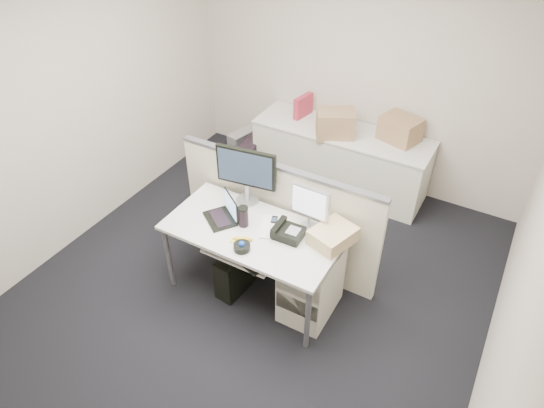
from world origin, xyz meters
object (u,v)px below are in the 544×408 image
Objects in this scene: monitor_main at (246,176)px; desk_phone at (288,233)px; laptop at (219,210)px; desk at (253,236)px.

monitor_main reaches higher than desk_phone.
laptop is at bearing -173.01° from desk_phone.
desk is 6.14× the size of desk_phone.
desk is 0.36m from laptop.
desk_phone is at bearing -31.86° from monitor_main.
desk is 0.33m from desk_phone.
monitor_main is 2.24× the size of desk_phone.
desk_phone reaches higher than desk.
laptop is 0.63m from desk_phone.
laptop is (-0.07, -0.34, -0.16)m from monitor_main.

